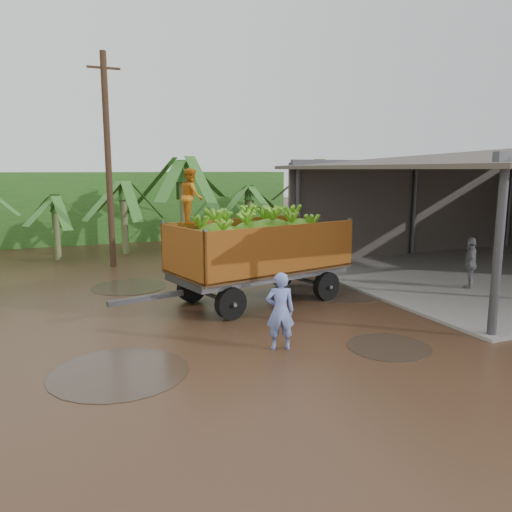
{
  "coord_description": "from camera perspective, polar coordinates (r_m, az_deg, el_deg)",
  "views": [
    {
      "loc": [
        -3.78,
        -11.53,
        3.74
      ],
      "look_at": [
        1.86,
        1.76,
        1.22
      ],
      "focal_mm": 35.0,
      "sensor_mm": 36.0,
      "label": 1
    }
  ],
  "objects": [
    {
      "name": "man_blue",
      "position": [
        10.46,
        2.78,
        -6.31
      ],
      "size": [
        0.69,
        0.55,
        1.65
      ],
      "primitive_type": "imported",
      "rotation": [
        0.0,
        0.0,
        2.85
      ],
      "color": "#7589D6",
      "rests_on": "ground"
    },
    {
      "name": "banana_plants",
      "position": [
        18.33,
        -24.59,
        3.1
      ],
      "size": [
        24.81,
        19.73,
        4.32
      ],
      "color": "#2D661E",
      "rests_on": "ground"
    },
    {
      "name": "packing_shed",
      "position": [
        20.5,
        26.55,
        5.39
      ],
      "size": [
        12.78,
        10.8,
        4.76
      ],
      "color": "gray",
      "rests_on": "ground"
    },
    {
      "name": "man_grey",
      "position": [
        16.91,
        23.29,
        -0.84
      ],
      "size": [
        1.0,
        0.95,
        1.66
      ],
      "primitive_type": "imported",
      "rotation": [
        0.0,
        0.0,
        3.87
      ],
      "color": "gray",
      "rests_on": "ground"
    },
    {
      "name": "hedge_north",
      "position": [
        27.66,
        -19.32,
        5.3
      ],
      "size": [
        22.0,
        3.0,
        3.6
      ],
      "primitive_type": "cube",
      "color": "#2D661E",
      "rests_on": "ground"
    },
    {
      "name": "utility_pole",
      "position": [
        19.97,
        -16.54,
        10.4
      ],
      "size": [
        1.2,
        0.24,
        8.01
      ],
      "color": "#47301E",
      "rests_on": "ground"
    },
    {
      "name": "ground",
      "position": [
        12.7,
        -4.64,
        -7.28
      ],
      "size": [
        100.0,
        100.0,
        0.0
      ],
      "primitive_type": "plane",
      "color": "black",
      "rests_on": "ground"
    },
    {
      "name": "banana_trailer",
      "position": [
        14.11,
        0.28,
        0.7
      ],
      "size": [
        6.99,
        3.41,
        3.78
      ],
      "rotation": [
        0.0,
        0.0,
        0.22
      ],
      "color": "#BA671A",
      "rests_on": "ground"
    }
  ]
}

